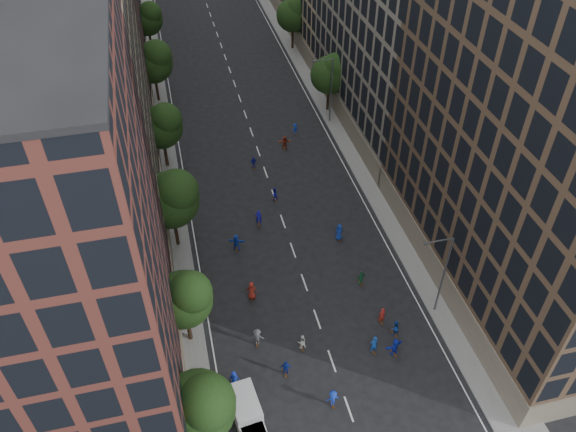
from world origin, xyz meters
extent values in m
plane|color=black|center=(0.00, 40.00, 0.00)|extent=(240.00, 240.00, 0.00)
cube|color=slate|center=(-12.00, 47.50, 0.07)|extent=(4.00, 105.00, 0.15)
cube|color=slate|center=(12.00, 47.50, 0.07)|extent=(4.00, 105.00, 0.15)
cube|color=#582921|center=(-19.00, 11.00, 15.00)|extent=(14.00, 22.00, 30.00)
cube|color=#907E5E|center=(-19.00, 35.00, 17.00)|extent=(14.00, 26.00, 34.00)
cube|color=#582921|center=(-19.00, 58.00, 14.00)|extent=(14.00, 20.00, 28.00)
cube|color=#4E3A29|center=(19.00, 15.00, 18.00)|extent=(14.00, 30.00, 36.00)
sphere|color=black|center=(-11.20, 4.00, 5.58)|extent=(5.20, 5.20, 5.20)
sphere|color=black|center=(-10.55, 3.48, 6.88)|extent=(3.90, 3.90, 3.90)
cylinder|color=black|center=(-11.20, 14.00, 1.85)|extent=(0.36, 0.36, 3.70)
sphere|color=black|center=(-11.20, 14.00, 5.21)|extent=(4.80, 4.80, 4.80)
sphere|color=black|center=(-10.60, 13.52, 6.41)|extent=(3.60, 3.60, 3.60)
cylinder|color=black|center=(-11.20, 26.00, 2.11)|extent=(0.36, 0.36, 4.22)
sphere|color=black|center=(-11.20, 26.00, 5.95)|extent=(5.60, 5.60, 5.60)
sphere|color=black|center=(-10.50, 25.44, 7.35)|extent=(4.20, 4.20, 4.20)
cylinder|color=black|center=(-11.20, 40.00, 1.94)|extent=(0.36, 0.36, 3.87)
sphere|color=black|center=(-11.20, 40.00, 5.46)|extent=(5.00, 5.00, 5.00)
sphere|color=black|center=(-10.57, 39.50, 6.71)|extent=(3.75, 3.75, 3.75)
cylinder|color=black|center=(-11.20, 56.00, 2.02)|extent=(0.36, 0.36, 4.05)
sphere|color=black|center=(-11.20, 56.00, 5.70)|extent=(5.40, 5.40, 5.40)
sphere|color=black|center=(-10.52, 55.46, 7.05)|extent=(4.05, 4.05, 4.05)
cylinder|color=black|center=(-11.20, 72.00, 1.89)|extent=(0.36, 0.36, 3.78)
sphere|color=black|center=(-11.20, 72.00, 5.33)|extent=(4.80, 4.80, 4.80)
sphere|color=black|center=(-10.60, 71.52, 6.53)|extent=(3.60, 3.60, 3.60)
cylinder|color=black|center=(11.20, 48.00, 1.87)|extent=(0.36, 0.36, 3.74)
sphere|color=black|center=(11.20, 48.00, 5.27)|extent=(5.00, 5.00, 5.00)
sphere|color=black|center=(11.82, 47.50, 6.52)|extent=(3.75, 3.75, 3.75)
cylinder|color=black|center=(11.20, 68.00, 1.98)|extent=(0.36, 0.36, 3.96)
sphere|color=black|center=(11.20, 68.00, 5.58)|extent=(5.20, 5.20, 5.20)
sphere|color=black|center=(11.85, 67.48, 6.88)|extent=(3.90, 3.90, 3.90)
cylinder|color=#595B60|center=(10.60, 12.00, 4.50)|extent=(0.18, 0.18, 9.00)
cylinder|color=#595B60|center=(9.40, 12.00, 9.00)|extent=(2.40, 0.12, 0.12)
cube|color=#595B60|center=(8.30, 12.00, 8.95)|extent=(0.50, 0.22, 0.15)
cylinder|color=#595B60|center=(10.60, 45.00, 4.50)|extent=(0.18, 0.18, 9.00)
cylinder|color=#595B60|center=(9.40, 45.00, 9.00)|extent=(2.40, 0.12, 0.12)
cube|color=#595B60|center=(8.30, 45.00, 8.95)|extent=(0.50, 0.22, 0.15)
cube|color=silver|center=(-7.86, 5.81, 1.34)|extent=(2.30, 3.52, 2.03)
cube|color=black|center=(-7.63, 3.79, 1.57)|extent=(1.78, 1.38, 0.09)
cylinder|color=black|center=(-8.92, 6.99, 0.35)|extent=(0.31, 0.72, 0.70)
cylinder|color=black|center=(-7.09, 7.20, 0.35)|extent=(0.31, 0.72, 0.70)
imported|color=#1732BD|center=(-8.25, 8.62, 0.86)|extent=(0.96, 0.77, 1.72)
imported|color=#133F9A|center=(3.65, 9.11, 0.96)|extent=(0.74, 0.53, 1.92)
imported|color=#133C9C|center=(6.04, 10.39, 0.82)|extent=(0.93, 0.80, 1.63)
imported|color=#1634B6|center=(-1.13, 5.19, 0.82)|extent=(1.07, 0.62, 1.65)
imported|color=#122697|center=(-4.00, 8.71, 0.80)|extent=(1.01, 0.63, 1.60)
imported|color=#1628B3|center=(5.27, 8.49, 0.90)|extent=(1.76, 0.96, 1.81)
imported|color=maroon|center=(-5.18, 17.30, 0.97)|extent=(1.09, 0.87, 1.95)
imported|color=maroon|center=(5.41, 11.88, 0.88)|extent=(0.68, 0.48, 1.76)
imported|color=white|center=(-2.11, 10.88, 0.77)|extent=(0.76, 0.60, 1.55)
imported|color=#47484C|center=(-5.69, 12.15, 0.90)|extent=(1.30, 0.95, 1.79)
imported|color=#1F693E|center=(5.15, 16.61, 0.78)|extent=(0.97, 0.56, 1.56)
imported|color=#163CB6|center=(-5.49, 23.97, 0.91)|extent=(1.77, 1.09, 1.82)
imported|color=navy|center=(4.95, 22.96, 0.96)|extent=(1.04, 0.78, 1.91)
imported|color=#1715AC|center=(-2.59, 27.13, 0.94)|extent=(0.74, 0.55, 1.87)
imported|color=#1315A0|center=(-0.12, 30.71, 0.80)|extent=(0.93, 0.82, 1.60)
imported|color=#1536AF|center=(5.41, 43.18, 0.75)|extent=(1.11, 0.89, 1.50)
imported|color=#13199A|center=(-1.17, 37.18, 0.77)|extent=(0.91, 0.40, 1.53)
imported|color=#A8371C|center=(3.33, 40.25, 0.86)|extent=(1.65, 0.71, 1.72)
camera|label=1|loc=(-9.93, -16.58, 39.96)|focal=35.00mm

